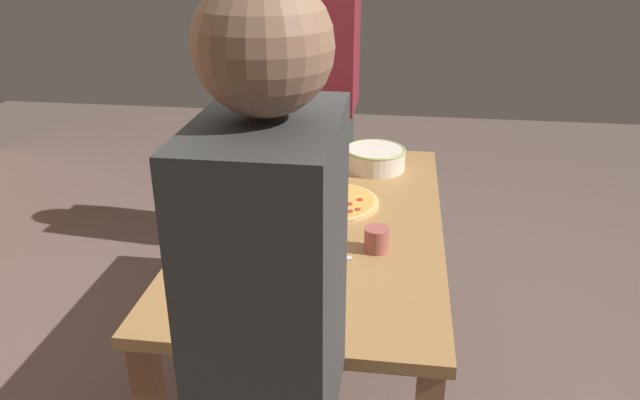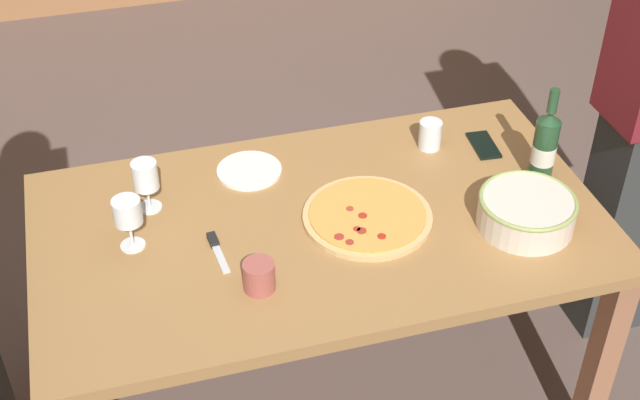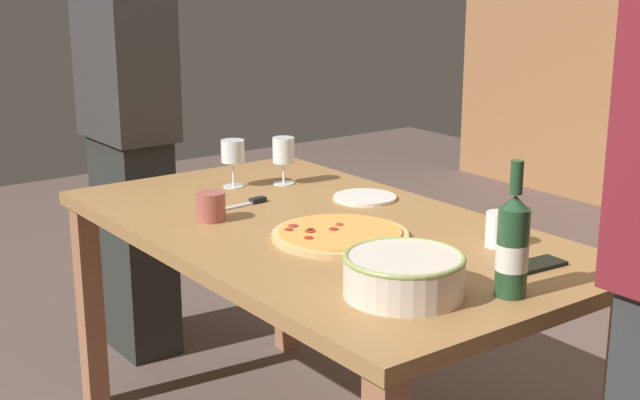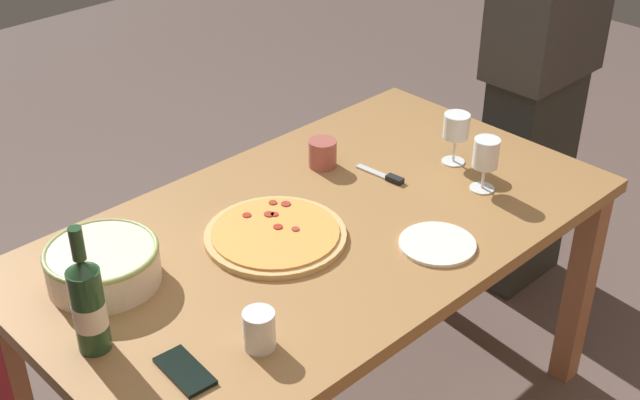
{
  "view_description": "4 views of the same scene",
  "coord_description": "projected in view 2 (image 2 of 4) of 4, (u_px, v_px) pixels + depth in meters",
  "views": [
    {
      "loc": [
        -2.05,
        -0.28,
        1.75
      ],
      "look_at": [
        0.0,
        0.0,
        0.82
      ],
      "focal_mm": 34.51,
      "sensor_mm": 36.0,
      "label": 1
    },
    {
      "loc": [
        -0.52,
        -1.84,
        2.32
      ],
      "look_at": [
        0.0,
        0.0,
        0.82
      ],
      "focal_mm": 49.43,
      "sensor_mm": 36.0,
      "label": 2
    },
    {
      "loc": [
        1.92,
        -1.43,
        1.47
      ],
      "look_at": [
        0.0,
        0.0,
        0.82
      ],
      "focal_mm": 49.94,
      "sensor_mm": 36.0,
      "label": 3
    },
    {
      "loc": [
        1.3,
        1.35,
        1.97
      ],
      "look_at": [
        0.0,
        0.0,
        0.82
      ],
      "focal_mm": 47.53,
      "sensor_mm": 36.0,
      "label": 4
    }
  ],
  "objects": [
    {
      "name": "ground_plane",
      "position": [
        320.0,
        394.0,
        2.94
      ],
      "size": [
        8.0,
        8.0,
        0.0
      ],
      "primitive_type": "plane",
      "color": "brown"
    },
    {
      "name": "dining_table",
      "position": [
        320.0,
        245.0,
        2.53
      ],
      "size": [
        1.6,
        0.9,
        0.75
      ],
      "color": "#9D7040",
      "rests_on": "ground"
    },
    {
      "name": "pizza",
      "position": [
        367.0,
        216.0,
        2.48
      ],
      "size": [
        0.37,
        0.37,
        0.02
      ],
      "color": "tan",
      "rests_on": "dining_table"
    },
    {
      "name": "serving_bowl",
      "position": [
        526.0,
        211.0,
        2.43
      ],
      "size": [
        0.27,
        0.27,
        0.09
      ],
      "color": "silver",
      "rests_on": "dining_table"
    },
    {
      "name": "wine_bottle",
      "position": [
        545.0,
        146.0,
        2.56
      ],
      "size": [
        0.07,
        0.07,
        0.31
      ],
      "color": "#214527",
      "rests_on": "dining_table"
    },
    {
      "name": "wine_glass_near_pizza",
      "position": [
        145.0,
        177.0,
        2.46
      ],
      "size": [
        0.07,
        0.07,
        0.16
      ],
      "color": "white",
      "rests_on": "dining_table"
    },
    {
      "name": "wine_glass_by_bottle",
      "position": [
        127.0,
        213.0,
        2.32
      ],
      "size": [
        0.08,
        0.08,
        0.16
      ],
      "color": "white",
      "rests_on": "dining_table"
    },
    {
      "name": "cup_amber",
      "position": [
        430.0,
        135.0,
        2.74
      ],
      "size": [
        0.07,
        0.07,
        0.09
      ],
      "primitive_type": "cylinder",
      "color": "white",
      "rests_on": "dining_table"
    },
    {
      "name": "cup_ceramic",
      "position": [
        259.0,
        276.0,
        2.24
      ],
      "size": [
        0.08,
        0.08,
        0.08
      ],
      "primitive_type": "cylinder",
      "color": "#A7534A",
      "rests_on": "dining_table"
    },
    {
      "name": "side_plate",
      "position": [
        249.0,
        171.0,
        2.66
      ],
      "size": [
        0.2,
        0.2,
        0.01
      ],
      "primitive_type": "cylinder",
      "color": "white",
      "rests_on": "dining_table"
    },
    {
      "name": "cell_phone",
      "position": [
        484.0,
        145.0,
        2.76
      ],
      "size": [
        0.08,
        0.15,
        0.01
      ],
      "primitive_type": "cube",
      "rotation": [
        0.0,
        0.0,
        3.06
      ],
      "color": "black",
      "rests_on": "dining_table"
    },
    {
      "name": "pizza_knife",
      "position": [
        216.0,
        247.0,
        2.38
      ],
      "size": [
        0.04,
        0.16,
        0.02
      ],
      "color": "silver",
      "rests_on": "dining_table"
    }
  ]
}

